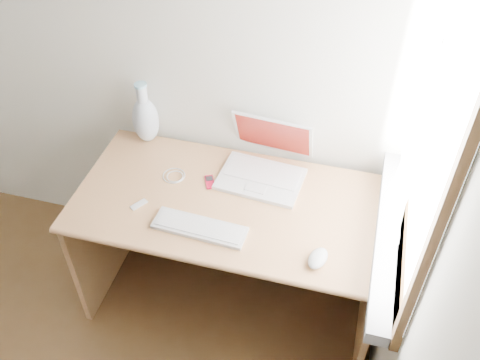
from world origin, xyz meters
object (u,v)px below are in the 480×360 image
(desk, at_px, (236,220))
(laptop, at_px, (263,164))
(external_keyboard, at_px, (200,228))
(vase, at_px, (145,118))

(desk, bearing_deg, laptop, 54.31)
(desk, xyz_separation_m, laptop, (0.09, 0.13, 0.26))
(external_keyboard, bearing_deg, laptop, 69.41)
(desk, height_order, vase, vase)
(desk, distance_m, external_keyboard, 0.35)
(desk, relative_size, vase, 4.23)
(vase, bearing_deg, desk, -23.80)
(external_keyboard, bearing_deg, desk, 76.39)
(desk, bearing_deg, external_keyboard, -106.52)
(laptop, bearing_deg, vase, 176.08)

